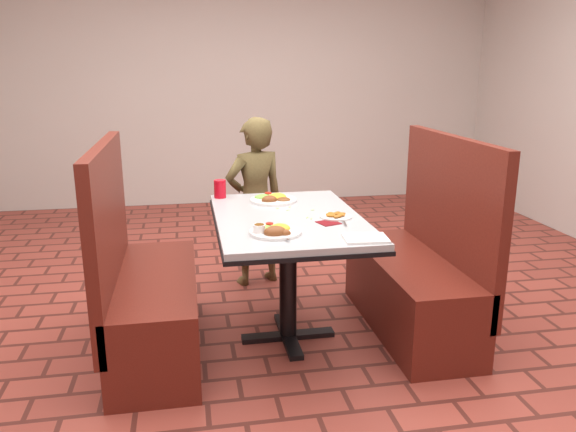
% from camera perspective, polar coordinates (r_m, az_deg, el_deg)
% --- Properties ---
extents(dining_table, '(0.81, 1.21, 0.75)m').
position_cam_1_polar(dining_table, '(3.16, 0.00, -1.68)').
color(dining_table, '#B0B3B5').
rests_on(dining_table, ground).
extents(booth_bench_left, '(0.47, 1.20, 1.17)m').
position_cam_1_polar(booth_bench_left, '(3.23, -14.20, -7.89)').
color(booth_bench_left, maroon).
rests_on(booth_bench_left, ground).
extents(booth_bench_right, '(0.47, 1.20, 1.17)m').
position_cam_1_polar(booth_bench_right, '(3.49, 13.07, -6.06)').
color(booth_bench_right, maroon).
rests_on(booth_bench_right, ground).
extents(diner_person, '(0.51, 0.42, 1.22)m').
position_cam_1_polar(diner_person, '(4.05, -3.37, 1.40)').
color(diner_person, brown).
rests_on(diner_person, ground).
extents(near_dinner_plate, '(0.26, 0.26, 0.08)m').
position_cam_1_polar(near_dinner_plate, '(2.79, -1.39, -1.28)').
color(near_dinner_plate, white).
rests_on(near_dinner_plate, dining_table).
extents(far_dinner_plate, '(0.29, 0.29, 0.07)m').
position_cam_1_polar(far_dinner_plate, '(3.47, -1.52, 1.93)').
color(far_dinner_plate, white).
rests_on(far_dinner_plate, dining_table).
extents(plantain_plate, '(0.17, 0.17, 0.03)m').
position_cam_1_polar(plantain_plate, '(3.10, 4.88, 0.01)').
color(plantain_plate, white).
rests_on(plantain_plate, dining_table).
extents(maroon_napkin, '(0.14, 0.14, 0.00)m').
position_cam_1_polar(maroon_napkin, '(3.00, 4.14, -0.69)').
color(maroon_napkin, '#620E13').
rests_on(maroon_napkin, dining_table).
extents(spoon_utensil, '(0.03, 0.15, 0.00)m').
position_cam_1_polar(spoon_utensil, '(3.00, 5.72, -0.64)').
color(spoon_utensil, '#BDBDC1').
rests_on(spoon_utensil, dining_table).
extents(red_tumbler, '(0.08, 0.08, 0.11)m').
position_cam_1_polar(red_tumbler, '(3.58, -6.92, 2.76)').
color(red_tumbler, red).
rests_on(red_tumbler, dining_table).
extents(paper_napkin, '(0.22, 0.18, 0.01)m').
position_cam_1_polar(paper_napkin, '(2.74, 7.90, -2.26)').
color(paper_napkin, white).
rests_on(paper_napkin, dining_table).
extents(knife_utensil, '(0.04, 0.17, 0.00)m').
position_cam_1_polar(knife_utensil, '(2.74, -0.58, -2.00)').
color(knife_utensil, silver).
rests_on(knife_utensil, dining_table).
extents(fork_utensil, '(0.01, 0.16, 0.00)m').
position_cam_1_polar(fork_utensil, '(2.76, -0.32, -1.90)').
color(fork_utensil, silver).
rests_on(fork_utensil, dining_table).
extents(lettuce_shreds, '(0.28, 0.32, 0.00)m').
position_cam_1_polar(lettuce_shreds, '(3.20, 0.51, 0.33)').
color(lettuce_shreds, '#7CB146').
rests_on(lettuce_shreds, dining_table).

